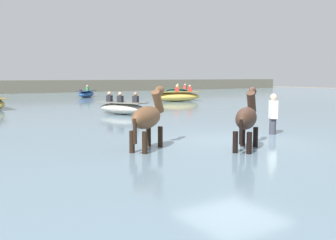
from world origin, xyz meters
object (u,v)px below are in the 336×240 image
(boat_distant_west, at_px, (86,94))
(horse_trailing_bay, at_px, (148,119))
(horse_lead_dark_bay, at_px, (247,120))
(boat_distant_east, at_px, (122,108))
(boat_near_port, at_px, (177,96))
(boat_near_starboard, at_px, (178,92))
(person_onlooker_right, at_px, (273,119))

(boat_distant_west, bearing_deg, horse_trailing_bay, -107.75)
(horse_lead_dark_bay, bearing_deg, horse_trailing_bay, 146.36)
(horse_trailing_bay, relative_size, boat_distant_west, 0.72)
(horse_trailing_bay, bearing_deg, boat_distant_east, 67.66)
(boat_near_port, height_order, boat_distant_west, boat_near_port)
(boat_near_port, xyz_separation_m, boat_distant_west, (-3.36, 8.71, -0.06))
(boat_near_port, bearing_deg, horse_lead_dark_bay, -119.16)
(horse_trailing_bay, bearing_deg, horse_lead_dark_bay, -33.64)
(boat_distant_east, bearing_deg, boat_near_starboard, 47.20)
(boat_distant_west, height_order, person_onlooker_right, person_onlooker_right)
(boat_distant_west, bearing_deg, horse_lead_dark_bay, -102.54)
(horse_lead_dark_bay, xyz_separation_m, person_onlooker_right, (2.40, 1.32, -0.24))
(boat_near_port, distance_m, person_onlooker_right, 15.82)
(boat_near_port, bearing_deg, boat_distant_east, -139.73)
(boat_near_starboard, bearing_deg, horse_lead_dark_bay, -121.11)
(boat_near_starboard, height_order, boat_near_port, boat_near_port)
(horse_lead_dark_bay, relative_size, boat_distant_east, 0.70)
(horse_trailing_bay, xyz_separation_m, boat_distant_west, (7.42, 23.18, -0.44))
(horse_trailing_bay, xyz_separation_m, boat_near_port, (10.78, 14.47, -0.38))
(boat_distant_east, bearing_deg, person_onlooker_right, -82.98)
(boat_near_starboard, distance_m, person_onlooker_right, 24.50)
(horse_lead_dark_bay, distance_m, horse_trailing_bay, 2.37)
(boat_distant_east, bearing_deg, boat_near_port, 40.27)
(horse_trailing_bay, height_order, person_onlooker_right, horse_trailing_bay)
(person_onlooker_right, bearing_deg, boat_near_starboard, 62.11)
(boat_near_starboard, relative_size, boat_near_port, 0.79)
(horse_lead_dark_bay, xyz_separation_m, boat_distant_west, (5.45, 24.49, -0.43))
(boat_distant_east, bearing_deg, horse_lead_dark_bay, -98.35)
(boat_distant_west, bearing_deg, boat_distant_east, -105.13)
(horse_lead_dark_bay, height_order, boat_near_port, horse_lead_dark_bay)
(horse_lead_dark_bay, bearing_deg, boat_near_port, 60.84)
(horse_lead_dark_bay, distance_m, boat_near_port, 18.08)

